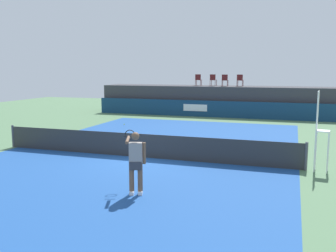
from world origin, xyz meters
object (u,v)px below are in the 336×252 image
tennis_player (136,161)px  tennis_ball (124,124)px  spectator_chair_left (213,79)px  net_post_near (13,136)px  umpire_chair (320,126)px  spectator_chair_far_left (198,79)px  spectator_chair_center (225,80)px  spectator_chair_right (240,80)px  net_post_far (306,156)px

tennis_player → tennis_ball: 13.50m
spectator_chair_left → net_post_near: bearing=-110.9°
umpire_chair → spectator_chair_far_left: bearing=117.7°
spectator_chair_far_left → spectator_chair_left: size_ratio=1.00×
umpire_chair → tennis_ball: (-10.99, 7.86, -1.55)m
spectator_chair_far_left → net_post_near: (-4.71, -15.41, -2.19)m
spectator_chair_left → tennis_ball: bearing=-118.5°
net_post_near → spectator_chair_left: bearing=69.1°
spectator_chair_left → spectator_chair_center: bearing=-24.0°
spectator_chair_right → tennis_ball: 10.05m
spectator_chair_left → net_post_far: bearing=-67.1°
net_post_far → tennis_ball: bearing=143.4°
net_post_near → tennis_player: size_ratio=0.56×
net_post_far → tennis_ball: net_post_far is taller
spectator_chair_right → net_post_far: (4.43, -15.35, -2.19)m
spectator_chair_right → umpire_chair: size_ratio=0.32×
spectator_chair_center → net_post_far: spectator_chair_center is taller
spectator_chair_right → umpire_chair: 16.11m
spectator_chair_left → tennis_player: 19.76m
umpire_chair → net_post_near: 12.82m
spectator_chair_right → tennis_ball: size_ratio=13.06×
spectator_chair_far_left → tennis_ball: bearing=-111.2°
spectator_chair_center → spectator_chair_right: bearing=19.0°
spectator_chair_right → net_post_far: 16.12m
spectator_chair_center → net_post_near: 16.63m
tennis_player → spectator_chair_left: bearing=95.6°
spectator_chair_center → tennis_player: (0.92, -19.15, -1.73)m
spectator_chair_left → spectator_chair_center: (1.00, -0.45, 0.00)m
spectator_chair_left → umpire_chair: 16.91m
net_post_near → tennis_player: 8.86m
tennis_player → spectator_chair_far_left: bearing=99.0°
umpire_chair → tennis_ball: size_ratio=40.59×
spectator_chair_far_left → spectator_chair_center: same height
umpire_chair → net_post_far: bearing=-177.7°
spectator_chair_far_left → spectator_chair_left: (1.18, 0.01, 0.00)m
spectator_chair_center → umpire_chair: size_ratio=0.32×
spectator_chair_center → net_post_far: (5.52, -14.97, -2.19)m
spectator_chair_far_left → spectator_chair_right: bearing=-1.1°
spectator_chair_center → tennis_ball: bearing=-125.7°
spectator_chair_right → tennis_player: bearing=-90.5°
spectator_chair_left → umpire_chair: (6.89, -15.40, -1.11)m
spectator_chair_right → net_post_near: 17.43m
umpire_chair → net_post_far: umpire_chair is taller
spectator_chair_center → umpire_chair: 16.12m
spectator_chair_right → tennis_player: (-0.17, -19.52, -1.73)m
spectator_chair_far_left → spectator_chair_right: size_ratio=1.00×
spectator_chair_center → spectator_chair_right: (1.08, 0.37, 0.00)m
tennis_player → tennis_ball: size_ratio=26.03×
spectator_chair_right → tennis_ball: (-6.18, -7.47, -2.66)m
spectator_chair_left → tennis_ball: 8.98m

